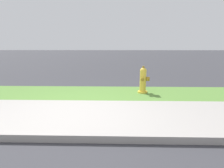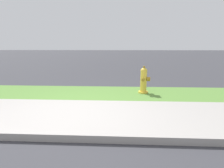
# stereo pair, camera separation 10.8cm
# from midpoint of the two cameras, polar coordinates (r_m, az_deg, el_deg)

# --- Properties ---
(ground_plane) EXTENTS (120.00, 120.00, 0.00)m
(ground_plane) POSITION_cam_midpoint_polar(r_m,az_deg,el_deg) (3.73, -11.41, -9.64)
(ground_plane) COLOR #38383D
(sidewalk_pavement) EXTENTS (18.00, 1.85, 0.01)m
(sidewalk_pavement) POSITION_cam_midpoint_polar(r_m,az_deg,el_deg) (3.73, -11.41, -9.57)
(sidewalk_pavement) COLOR #9E9993
(sidewalk_pavement) RESTS_ON ground
(grass_verge) EXTENTS (18.00, 1.62, 0.01)m
(grass_verge) POSITION_cam_midpoint_polar(r_m,az_deg,el_deg) (5.34, -6.89, -2.72)
(grass_verge) COLOR #568438
(grass_verge) RESTS_ON ground
(street_curb) EXTENTS (18.00, 0.16, 0.12)m
(street_curb) POSITION_cam_midpoint_polar(r_m,az_deg,el_deg) (2.84, -16.57, -15.94)
(street_curb) COLOR #9E9993
(street_curb) RESTS_ON ground
(fire_hydrant_across_street) EXTENTS (0.34, 0.38, 0.81)m
(fire_hydrant_across_street) POSITION_cam_midpoint_polar(r_m,az_deg,el_deg) (5.26, 10.91, 1.23)
(fire_hydrant_across_street) COLOR gold
(fire_hydrant_across_street) RESTS_ON ground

